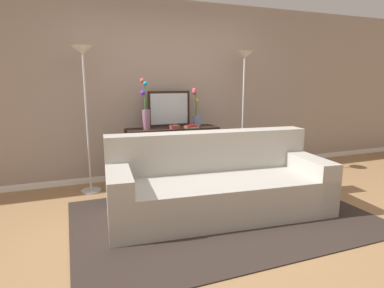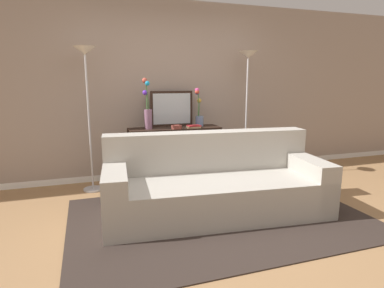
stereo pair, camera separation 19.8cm
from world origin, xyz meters
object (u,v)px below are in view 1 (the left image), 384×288
console_table (173,144)px  wall_mirror (169,109)px  vase_short_flowers (196,112)px  floor_lamp_right (244,79)px  vase_tall_flowers (146,111)px  fruit_bowl (175,127)px  book_stack (192,127)px  book_row_under_console (152,179)px  couch (217,185)px  floor_lamp_left (84,79)px

console_table → wall_mirror: wall_mirror is taller
vase_short_flowers → wall_mirror: bearing=162.1°
floor_lamp_right → vase_tall_flowers: 1.57m
fruit_bowl → wall_mirror: bearing=88.0°
book_stack → vase_tall_flowers: bearing=171.3°
wall_mirror → book_row_under_console: 1.06m
console_table → book_stack: book_stack is taller
floor_lamp_right → book_row_under_console: bearing=176.5°
console_table → couch: bearing=-85.7°
vase_short_flowers → book_stack: bearing=-130.2°
book_row_under_console → fruit_bowl: bearing=-21.0°
vase_tall_flowers → floor_lamp_right: bearing=-2.4°
book_row_under_console → floor_lamp_right: bearing=-3.5°
floor_lamp_right → vase_short_flowers: (-0.73, 0.12, -0.48)m
floor_lamp_left → console_table: bearing=4.2°
floor_lamp_left → floor_lamp_right: (2.30, -0.00, 0.01)m
fruit_bowl → book_row_under_console: size_ratio=0.33×
couch → vase_tall_flowers: vase_tall_flowers is taller
wall_mirror → vase_short_flowers: (0.38, -0.12, -0.04)m
couch → book_stack: couch is taller
vase_short_flowers → book_row_under_console: 1.19m
vase_short_flowers → book_stack: vase_short_flowers is taller
floor_lamp_right → fruit_bowl: (-1.12, -0.03, -0.67)m
console_table → book_row_under_console: bearing=-180.0°
console_table → vase_tall_flowers: 0.63m
couch → vase_tall_flowers: 1.56m
floor_lamp_right → fruit_bowl: size_ratio=12.63×
couch → book_row_under_console: (-0.42, 1.31, -0.25)m
vase_short_flowers → console_table: bearing=-174.7°
wall_mirror → book_stack: bearing=-48.5°
floor_lamp_left → book_row_under_console: 1.67m
console_table → book_stack: size_ratio=6.38×
book_stack → couch: bearing=-97.4°
vase_short_flowers → couch: bearing=-102.1°
fruit_bowl → floor_lamp_left: bearing=178.4°
wall_mirror → vase_short_flowers: bearing=-17.9°
floor_lamp_left → vase_short_flowers: bearing=4.5°
vase_tall_flowers → couch: bearing=-68.9°
couch → console_table: 1.33m
vase_short_flowers → fruit_bowl: size_ratio=3.78×
vase_tall_flowers → book_stack: 0.70m
floor_lamp_left → book_row_under_console: size_ratio=4.10×
vase_tall_flowers → floor_lamp_left: bearing=-175.4°
couch → floor_lamp_right: 1.98m
console_table → vase_tall_flowers: size_ratio=1.89×
fruit_bowl → book_stack: fruit_bowl is taller
book_stack → fruit_bowl: bearing=179.6°
floor_lamp_left → floor_lamp_right: 2.30m
console_table → fruit_bowl: size_ratio=8.92×
console_table → wall_mirror: bearing=89.7°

